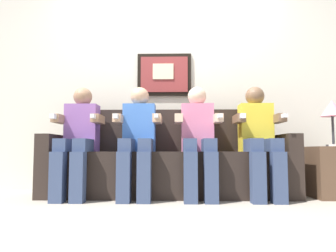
# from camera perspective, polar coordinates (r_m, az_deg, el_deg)

# --- Properties ---
(ground_plane) EXTENTS (6.38, 6.38, 0.00)m
(ground_plane) POSITION_cam_1_polar(r_m,az_deg,el_deg) (2.94, -0.07, -13.49)
(ground_plane) COLOR #9E9384
(back_wall_assembly) EXTENTS (4.91, 0.10, 2.60)m
(back_wall_assembly) POSITION_cam_1_polar(r_m,az_deg,el_deg) (3.76, 0.20, 8.44)
(back_wall_assembly) COLOR silver
(back_wall_assembly) RESTS_ON ground_plane
(couch) EXTENTS (2.51, 0.58, 0.90)m
(couch) POSITION_cam_1_polar(r_m,az_deg,el_deg) (3.24, 0.08, -7.10)
(couch) COLOR #2D231E
(couch) RESTS_ON ground_plane
(person_leftmost) EXTENTS (0.46, 0.56, 1.11)m
(person_leftmost) POSITION_cam_1_polar(r_m,az_deg,el_deg) (3.21, -15.98, -1.71)
(person_leftmost) COLOR #8C59A5
(person_leftmost) RESTS_ON ground_plane
(person_left_center) EXTENTS (0.46, 0.56, 1.11)m
(person_left_center) POSITION_cam_1_polar(r_m,az_deg,el_deg) (3.09, -5.48, -1.76)
(person_left_center) COLOR #3F72CC
(person_left_center) RESTS_ON ground_plane
(person_right_center) EXTENTS (0.46, 0.56, 1.11)m
(person_right_center) POSITION_cam_1_polar(r_m,az_deg,el_deg) (3.08, 5.52, -1.76)
(person_right_center) COLOR pink
(person_right_center) RESTS_ON ground_plane
(person_rightmost) EXTENTS (0.46, 0.56, 1.11)m
(person_rightmost) POSITION_cam_1_polar(r_m,az_deg,el_deg) (3.17, 16.19, -1.68)
(person_rightmost) COLOR yellow
(person_rightmost) RESTS_ON ground_plane
(side_table_right) EXTENTS (0.40, 0.40, 0.50)m
(side_table_right) POSITION_cam_1_polar(r_m,az_deg,el_deg) (3.49, 27.64, -7.43)
(side_table_right) COLOR brown
(side_table_right) RESTS_ON ground_plane
(table_lamp) EXTENTS (0.22, 0.22, 0.46)m
(table_lamp) POSITION_cam_1_polar(r_m,az_deg,el_deg) (3.52, 27.69, 2.52)
(table_lamp) COLOR #333338
(table_lamp) RESTS_ON side_table_right
(spare_remote_on_table) EXTENTS (0.04, 0.13, 0.02)m
(spare_remote_on_table) POSITION_cam_1_polar(r_m,az_deg,el_deg) (3.39, 27.93, -3.13)
(spare_remote_on_table) COLOR white
(spare_remote_on_table) RESTS_ON side_table_right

